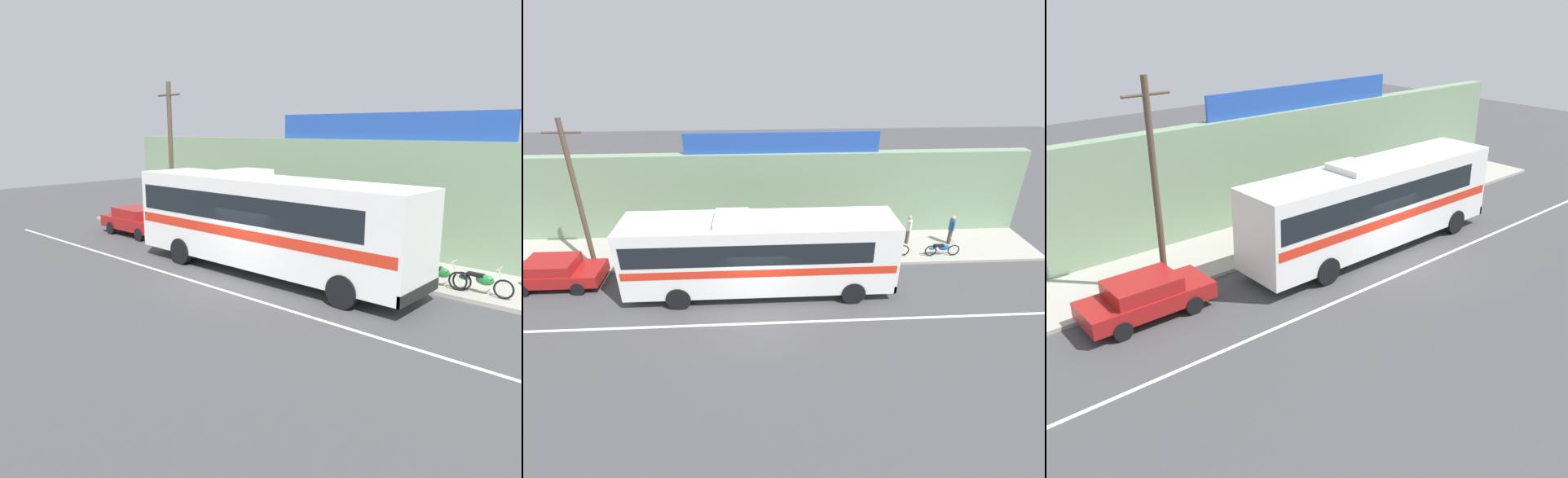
{
  "view_description": "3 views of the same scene",
  "coord_description": "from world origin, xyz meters",
  "views": [
    {
      "loc": [
        11.78,
        -11.66,
        5.24
      ],
      "look_at": [
        -0.97,
        2.41,
        1.04
      ],
      "focal_mm": 34.33,
      "sensor_mm": 36.0,
      "label": 1
    },
    {
      "loc": [
        0.33,
        -13.63,
        10.64
      ],
      "look_at": [
        1.22,
        2.46,
        2.16
      ],
      "focal_mm": 27.45,
      "sensor_mm": 36.0,
      "label": 2
    },
    {
      "loc": [
        -16.1,
        -13.43,
        9.76
      ],
      "look_at": [
        -3.02,
        1.94,
        1.16
      ],
      "focal_mm": 40.12,
      "sensor_mm": 36.0,
      "label": 3
    }
  ],
  "objects": [
    {
      "name": "sidewalk_slab",
      "position": [
        0.0,
        5.2,
        0.07
      ],
      "size": [
        30.0,
        3.6,
        0.14
      ],
      "primitive_type": "cube",
      "color": "#A8A399",
      "rests_on": "ground_plane"
    },
    {
      "name": "storefront_facade",
      "position": [
        0.0,
        7.35,
        2.4
      ],
      "size": [
        30.0,
        0.7,
        4.8
      ],
      "primitive_type": "cube",
      "color": "gray",
      "rests_on": "ground_plane"
    },
    {
      "name": "road_center_stripe",
      "position": [
        0.0,
        -0.8,
        0.0
      ],
      "size": [
        30.0,
        0.14,
        0.01
      ],
      "primitive_type": "cube",
      "color": "silver",
      "rests_on": "ground_plane"
    },
    {
      "name": "motorcycle_blue",
      "position": [
        6.87,
        4.08,
        0.57
      ],
      "size": [
        1.89,
        0.56,
        0.94
      ],
      "color": "black",
      "rests_on": "sidewalk_slab"
    },
    {
      "name": "intercity_bus",
      "position": [
        0.04,
        1.58,
        2.07
      ],
      "size": [
        11.74,
        2.63,
        3.78
      ],
      "color": "white",
      "rests_on": "ground_plane"
    },
    {
      "name": "parked_car",
      "position": [
        -9.38,
        2.49,
        0.74
      ],
      "size": [
        4.24,
        1.84,
        1.37
      ],
      "color": "maroon",
      "rests_on": "ground_plane"
    },
    {
      "name": "utility_pole",
      "position": [
        -8.07,
        3.7,
        3.92
      ],
      "size": [
        1.6,
        0.22,
        7.3
      ],
      "color": "brown",
      "rests_on": "sidewalk_slab"
    },
    {
      "name": "motorcycle_red",
      "position": [
        5.53,
        4.0,
        0.57
      ],
      "size": [
        1.83,
        0.56,
        0.94
      ],
      "color": "black",
      "rests_on": "sidewalk_slab"
    },
    {
      "name": "ground_plane",
      "position": [
        0.0,
        0.0,
        0.0
      ],
      "size": [
        70.0,
        70.0,
        0.0
      ],
      "primitive_type": "plane",
      "color": "#444447"
    },
    {
      "name": "storefront_billboard",
      "position": [
        1.39,
        7.35,
        5.35
      ],
      "size": [
        10.41,
        0.12,
        1.1
      ],
      "primitive_type": "cube",
      "color": "#234CAD",
      "rests_on": "storefront_facade"
    },
    {
      "name": "pedestrian_by_curb",
      "position": [
        3.63,
        5.67,
        1.07
      ],
      "size": [
        0.3,
        0.48,
        1.61
      ],
      "color": "navy",
      "rests_on": "sidewalk_slab"
    }
  ]
}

